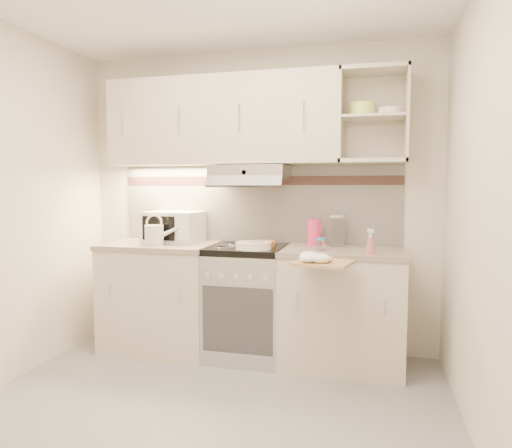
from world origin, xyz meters
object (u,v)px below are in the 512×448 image
Objects in this scene: microwave at (174,227)px; watering_can at (155,234)px; pink_pitcher at (314,232)px; electric_range at (247,301)px; cutting_board at (324,263)px; spray_bottle at (370,244)px; glass_jar at (337,230)px; plate_stack at (254,246)px.

microwave reaches higher than watering_can.
microwave is at bearing 179.64° from pink_pitcher.
cutting_board is (0.65, -0.47, 0.42)m from electric_range.
microwave reaches higher than spray_bottle.
electric_range is 2.53× the size of cutting_board.
electric_range is at bearing 156.59° from spray_bottle.
cutting_board is (0.14, -0.63, -0.14)m from pink_pitcher.
glass_jar is at bearing -7.95° from watering_can.
glass_jar is 0.70× the size of cutting_board.
electric_range is at bearing -9.81° from watering_can.
microwave is 0.83m from plate_stack.
plate_stack is 1.09× the size of glass_jar.
microwave is 1.67× the size of watering_can.
pink_pitcher is at bearing -6.67° from watering_can.
electric_range is at bearing -166.47° from glass_jar.
electric_range is at bearing -5.59° from microwave.
watering_can is at bearing -168.42° from glass_jar.
glass_jar reaches higher than spray_bottle.
electric_range is at bearing 156.22° from cutting_board.
glass_jar is at bearing 6.16° from microwave.
pink_pitcher is 0.58m from spray_bottle.
spray_bottle is (0.26, -0.39, -0.05)m from glass_jar.
watering_can is 1.05× the size of plate_stack.
plate_stack reaches higher than cutting_board.
electric_range is 0.91m from glass_jar.
microwave is at bearing 58.69° from watering_can.
microwave reaches higher than pink_pitcher.
spray_bottle is at bearing -7.59° from microwave.
watering_can is 1.15× the size of glass_jar.
watering_can is at bearing 177.95° from plate_stack.
watering_can is 0.83m from plate_stack.
watering_can is at bearing -170.29° from electric_range.
watering_can reaches higher than pink_pitcher.
plate_stack reaches higher than electric_range.
cutting_board is at bearing -36.04° from electric_range.
glass_jar is (0.60, 0.32, 0.10)m from plate_stack.
watering_can reaches higher than cutting_board.
watering_can is 1.45m from glass_jar.
spray_bottle reaches higher than electric_range.
plate_stack is 0.53m from pink_pitcher.
plate_stack is 0.65m from cutting_board.
watering_can and glass_jar have the same top height.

